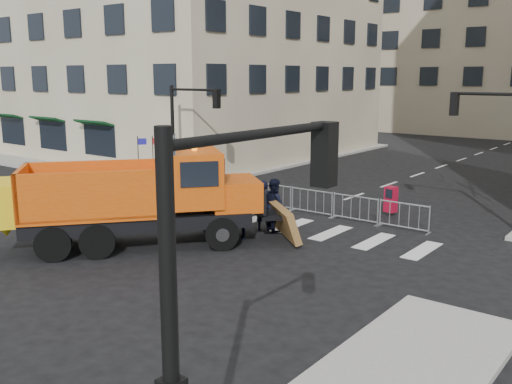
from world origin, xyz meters
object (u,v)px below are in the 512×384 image
Objects in this scene: plow_truck at (131,197)px; cop_a at (263,205)px; cop_c at (240,214)px; cop_b at (275,205)px; newspaper_box at (391,199)px; worker at (167,173)px.

plow_truck reaches higher than cop_a.
cop_a is at bearing -132.71° from cop_c.
cop_b reaches higher than newspaper_box.
cop_a is at bearing -106.48° from newspaper_box.
cop_a reaches higher than cop_c.
cop_a is 1.05× the size of worker.
plow_truck reaches higher than cop_b.
newspaper_box is at bearing -142.56° from cop_a.
cop_b is at bearing -19.41° from worker.
plow_truck is 5.12m from cop_a.
plow_truck is 3.92m from cop_c.
newspaper_box is at bearing 11.34° from plow_truck.
cop_a is 1.80× the size of newspaper_box.
newspaper_box is at bearing -158.56° from cop_c.
plow_truck is 5.50m from cop_b.
plow_truck is at bearing -106.25° from newspaper_box.
plow_truck is 4.76× the size of cop_b.
cop_b reaches higher than cop_c.
cop_b is at bearing -168.45° from cop_a.
cop_c reaches higher than newspaper_box.
worker reaches higher than cop_a.
cop_c is at bearing 69.76° from cop_a.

